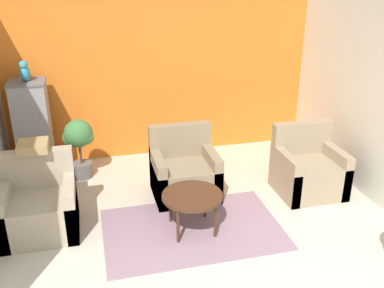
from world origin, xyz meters
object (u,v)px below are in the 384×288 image
Objects in this scene: armchair_right at (308,171)px; birdcage at (34,129)px; parrot at (25,71)px; coffee_table at (192,198)px; armchair_middle at (184,174)px; armchair_left at (39,208)px; potted_plant at (79,141)px.

birdcage is (-3.48, 1.39, 0.39)m from armchair_right.
parrot reaches higher than birdcage.
parrot is (-1.79, 1.90, 1.09)m from coffee_table.
armchair_middle is 3.15× the size of parrot.
parrot is (-1.89, 1.08, 1.20)m from armchair_middle.
parrot reaches higher than armchair_middle.
armchair_middle is at bearing 13.65° from armchair_left.
parrot reaches higher than coffee_table.
coffee_table is 0.76× the size of armchair_middle.
coffee_table is at bearing -46.60° from parrot.
birdcage reaches higher than potted_plant.
birdcage is (-1.89, 1.08, 0.39)m from armchair_middle.
birdcage is 4.88× the size of parrot.
birdcage is at bearing 158.44° from potted_plant.
birdcage is 0.65m from potted_plant.
armchair_left is 1.00× the size of armchair_middle.
armchair_left and armchair_middle have the same top height.
armchair_right is at bearing -21.79° from parrot.
coffee_table is 0.79× the size of potted_plant.
potted_plant is at bearing -21.56° from birdcage.
potted_plant is at bearing 125.87° from coffee_table.
birdcage reaches higher than coffee_table.
armchair_middle is 2.49m from parrot.
birdcage reaches higher than armchair_middle.
coffee_table is at bearing -46.56° from birdcage.
armchair_left is at bearing 166.71° from coffee_table.
parrot is at bearing 150.31° from armchair_middle.
armchair_right is (1.69, 0.50, -0.12)m from coffee_table.
armchair_right is at bearing -21.80° from potted_plant.
coffee_table is at bearing -13.29° from armchair_left.
armchair_right is 3.94m from parrot.
birdcage is at bearing 95.16° from armchair_left.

